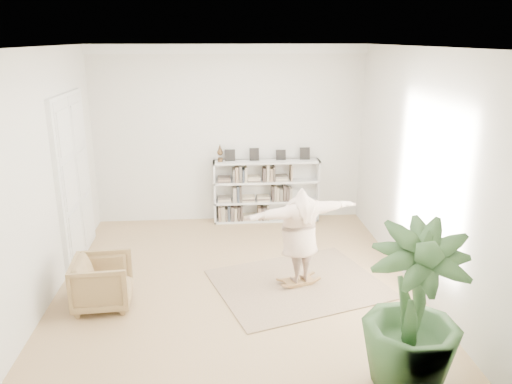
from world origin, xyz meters
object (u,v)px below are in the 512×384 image
Objects in this scene: rocker_board at (298,281)px; person at (300,233)px; armchair at (103,282)px; bookshelf at (266,191)px; houseplant at (413,310)px.

person is at bearing -10.44° from rocker_board.
armchair is 2.98m from person.
bookshelf reaches higher than armchair.
houseplant is at bearing -89.03° from rocker_board.
bookshelf is at bearing 76.73° from rocker_board.
armchair is 0.43× the size of houseplant.
rocker_board is at bearing 108.54° from houseplant.
person reaches higher than armchair.
rocker_board is 0.81m from person.
armchair is 0.44× the size of person.
armchair is 4.29m from houseplant.
bookshelf is 2.99m from rocker_board.
armchair is (-2.69, -3.32, -0.27)m from bookshelf.
rocker_board is (0.22, -2.93, -0.57)m from bookshelf.
rocker_board is 2.72m from houseplant.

